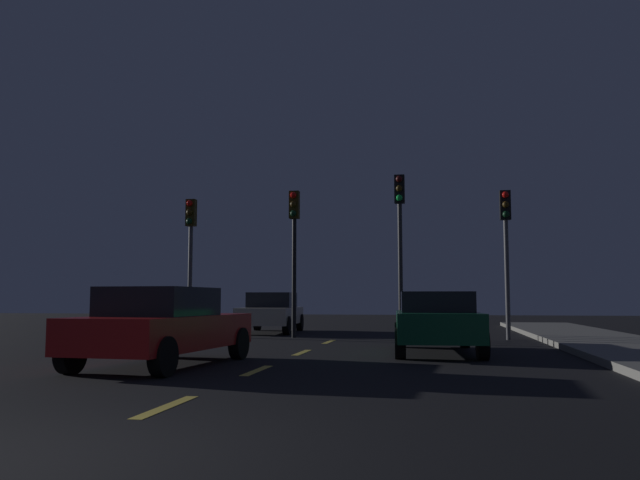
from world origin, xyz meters
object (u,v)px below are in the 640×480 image
object	(u,v)px
traffic_signal_center_left	(294,234)
car_oncoming_far	(271,312)
traffic_signal_center_right	(400,224)
car_adjacent_lane	(163,326)
traffic_signal_far_right	(506,234)
traffic_signal_far_left	(190,239)
car_stopped_ahead	(436,321)

from	to	relation	value
traffic_signal_center_left	car_oncoming_far	world-z (taller)	traffic_signal_center_left
traffic_signal_center_right	car_adjacent_lane	size ratio (longest dim) A/B	1.16
traffic_signal_far_right	car_adjacent_lane	xyz separation A→B (m)	(-7.09, -9.00, -2.46)
traffic_signal_far_left	traffic_signal_center_right	xyz separation A→B (m)	(6.92, 0.00, 0.38)
traffic_signal_far_left	car_adjacent_lane	size ratio (longest dim) A/B	1.03
traffic_signal_center_left	traffic_signal_far_right	world-z (taller)	traffic_signal_center_left
traffic_signal_center_right	car_adjacent_lane	xyz separation A→B (m)	(-3.88, -9.00, -2.85)
traffic_signal_center_right	car_stopped_ahead	xyz separation A→B (m)	(1.06, -5.18, -2.86)
car_stopped_ahead	car_adjacent_lane	distance (m)	6.24
traffic_signal_far_left	traffic_signal_center_left	distance (m)	3.53
traffic_signal_center_left	car_oncoming_far	xyz separation A→B (m)	(-1.51, 3.01, -2.57)
traffic_signal_center_left	car_adjacent_lane	size ratio (longest dim) A/B	1.07
traffic_signal_center_right	traffic_signal_far_left	bearing A→B (deg)	-179.99
traffic_signal_far_right	car_adjacent_lane	distance (m)	11.72
traffic_signal_center_right	car_oncoming_far	size ratio (longest dim) A/B	1.17
traffic_signal_far_left	traffic_signal_far_right	world-z (taller)	traffic_signal_far_left
traffic_signal_far_left	car_adjacent_lane	bearing A→B (deg)	-71.31
traffic_signal_far_right	car_adjacent_lane	world-z (taller)	traffic_signal_far_right
traffic_signal_center_right	car_adjacent_lane	distance (m)	10.20
traffic_signal_far_right	traffic_signal_center_left	bearing A→B (deg)	180.00
car_stopped_ahead	car_oncoming_far	world-z (taller)	car_oncoming_far
traffic_signal_far_right	car_oncoming_far	bearing A→B (deg)	159.65
traffic_signal_far_right	car_stopped_ahead	world-z (taller)	traffic_signal_far_right
car_adjacent_lane	car_oncoming_far	world-z (taller)	car_oncoming_far
car_oncoming_far	traffic_signal_center_right	bearing A→B (deg)	-31.52
car_oncoming_far	car_stopped_ahead	bearing A→B (deg)	-53.93
traffic_signal_center_left	car_stopped_ahead	xyz separation A→B (m)	(4.46, -5.18, -2.59)
car_adjacent_lane	car_stopped_ahead	bearing A→B (deg)	37.71
traffic_signal_center_left	car_stopped_ahead	bearing A→B (deg)	-49.30
traffic_signal_far_left	car_oncoming_far	bearing A→B (deg)	56.23
traffic_signal_center_left	traffic_signal_center_right	world-z (taller)	traffic_signal_center_right
traffic_signal_center_right	traffic_signal_far_right	world-z (taller)	traffic_signal_center_right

